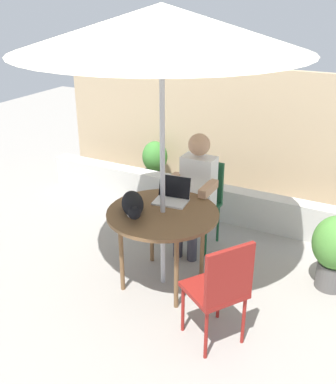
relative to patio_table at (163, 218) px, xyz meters
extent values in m
plane|color=gray|center=(0.00, 0.00, -0.68)|extent=(14.00, 14.00, 0.00)
cube|color=tan|center=(0.00, 2.27, 0.16)|extent=(5.36, 0.08, 1.67)
cube|color=beige|center=(0.00, 1.47, -0.47)|extent=(4.83, 0.20, 0.41)
cylinder|color=brown|center=(0.00, 0.00, 0.05)|extent=(1.00, 1.00, 0.03)
cylinder|color=brown|center=(0.27, 0.27, -0.32)|extent=(0.04, 0.04, 0.71)
cylinder|color=brown|center=(-0.27, 0.27, -0.32)|extent=(0.04, 0.04, 0.71)
cylinder|color=brown|center=(-0.27, -0.27, -0.32)|extent=(0.04, 0.04, 0.71)
cylinder|color=brown|center=(0.27, -0.27, -0.32)|extent=(0.04, 0.04, 0.71)
cylinder|color=#B7B7BC|center=(0.00, 0.00, 0.45)|extent=(0.04, 0.04, 2.25)
cone|color=beige|center=(0.00, 0.00, 1.59)|extent=(2.29, 2.29, 0.34)
sphere|color=#B7B7BC|center=(0.00, 0.00, 1.61)|extent=(0.06, 0.06, 0.06)
cube|color=#194C2D|center=(0.00, 0.77, -0.23)|extent=(0.40, 0.40, 0.04)
cube|color=#194C2D|center=(0.00, 0.95, 0.01)|extent=(0.40, 0.04, 0.44)
cylinder|color=#194C2D|center=(0.17, 0.94, -0.46)|extent=(0.03, 0.03, 0.43)
cylinder|color=#194C2D|center=(-0.17, 0.94, -0.46)|extent=(0.03, 0.03, 0.43)
cylinder|color=#194C2D|center=(-0.17, 0.60, -0.46)|extent=(0.03, 0.03, 0.43)
cylinder|color=#194C2D|center=(0.17, 0.60, -0.46)|extent=(0.03, 0.03, 0.43)
cube|color=maroon|center=(0.69, -0.47, -0.23)|extent=(0.56, 0.56, 0.04)
cube|color=maroon|center=(0.84, -0.57, 0.01)|extent=(0.25, 0.35, 0.44)
cylinder|color=maroon|center=(0.73, -0.71, -0.46)|extent=(0.03, 0.03, 0.43)
cylinder|color=maroon|center=(0.93, -0.42, -0.46)|extent=(0.03, 0.03, 0.43)
cylinder|color=maroon|center=(0.64, -0.23, -0.46)|extent=(0.03, 0.03, 0.43)
cylinder|color=maroon|center=(0.45, -0.51, -0.46)|extent=(0.03, 0.03, 0.43)
cube|color=white|center=(0.00, 0.77, 0.06)|extent=(0.34, 0.20, 0.54)
sphere|color=tan|center=(0.00, 0.76, 0.46)|extent=(0.22, 0.22, 0.22)
cube|color=#383842|center=(-0.08, 0.62, -0.16)|extent=(0.12, 0.30, 0.12)
cylinder|color=#383842|center=(-0.08, 0.47, -0.44)|extent=(0.10, 0.10, 0.47)
cube|color=#383842|center=(0.08, 0.62, -0.16)|extent=(0.12, 0.30, 0.12)
cylinder|color=#383842|center=(0.08, 0.47, -0.44)|extent=(0.10, 0.10, 0.47)
cube|color=tan|center=(-0.20, 0.55, 0.11)|extent=(0.08, 0.32, 0.08)
cube|color=tan|center=(0.20, 0.55, 0.11)|extent=(0.08, 0.32, 0.08)
cube|color=silver|center=(-0.02, 0.20, 0.07)|extent=(0.32, 0.25, 0.02)
cube|color=black|center=(-0.04, 0.30, 0.18)|extent=(0.30, 0.09, 0.20)
cube|color=silver|center=(-0.04, 0.31, 0.18)|extent=(0.30, 0.09, 0.20)
ellipsoid|color=black|center=(-0.23, -0.13, 0.15)|extent=(0.39, 0.44, 0.17)
sphere|color=black|center=(-0.09, -0.31, 0.17)|extent=(0.11, 0.11, 0.11)
ellipsoid|color=white|center=(-0.16, -0.22, 0.11)|extent=(0.17, 0.17, 0.09)
cylinder|color=black|center=(-0.37, 0.11, 0.09)|extent=(0.14, 0.17, 0.04)
cone|color=black|center=(-0.12, -0.33, 0.22)|extent=(0.04, 0.04, 0.03)
cone|color=black|center=(-0.07, -0.30, 0.22)|extent=(0.04, 0.04, 0.03)
cylinder|color=#595654|center=(-1.16, 1.94, -0.54)|extent=(0.27, 0.27, 0.27)
ellipsoid|color=#3D7F33|center=(-1.16, 1.94, -0.23)|extent=(0.35, 0.35, 0.42)
cylinder|color=#595654|center=(1.41, 0.65, -0.55)|extent=(0.27, 0.27, 0.26)
camera|label=1|loc=(1.68, -3.12, 1.85)|focal=42.21mm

